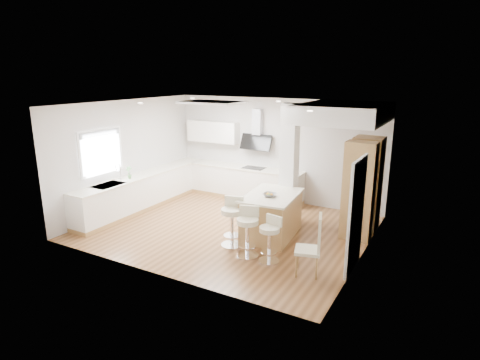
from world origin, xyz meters
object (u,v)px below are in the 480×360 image
Objects in this scene: bar_stool_a at (232,219)px; dining_chair at (314,243)px; peninsula at (272,215)px; bar_stool_b at (248,229)px; bar_stool_c at (270,237)px.

dining_chair is at bearing -25.67° from bar_stool_a.
peninsula is 1.85m from dining_chair.
dining_chair is at bearing -47.61° from peninsula.
bar_stool_a is (-0.48, -0.86, 0.10)m from peninsula.
bar_stool_b is 0.88× the size of dining_chair.
dining_chair reaches higher than bar_stool_c.
bar_stool_b is 1.35m from dining_chair.
dining_chair reaches higher than bar_stool_a.
peninsula is at bearing 46.54° from bar_stool_a.
bar_stool_c is (0.49, -1.14, 0.02)m from peninsula.
bar_stool_c is at bearing -18.09° from bar_stool_b.
bar_stool_c is at bearing -30.24° from bar_stool_a.
bar_stool_b is at bearing 158.57° from dining_chair.
peninsula is at bearing 124.67° from bar_stool_c.
dining_chair is (1.35, -0.10, 0.04)m from bar_stool_b.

